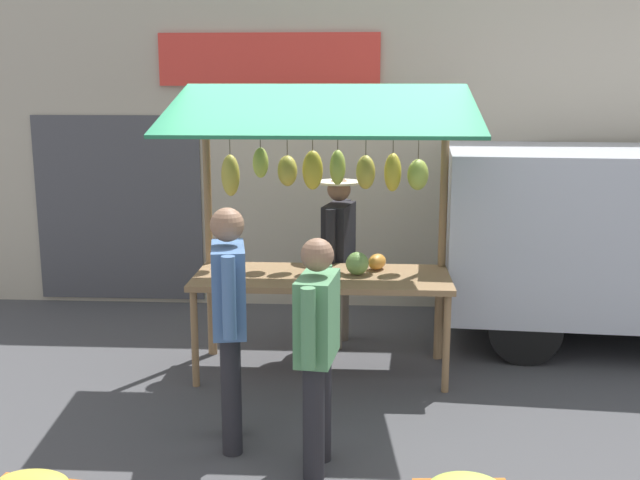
{
  "coord_description": "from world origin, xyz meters",
  "views": [
    {
      "loc": [
        -0.36,
        6.43,
        2.51
      ],
      "look_at": [
        0.0,
        0.3,
        1.25
      ],
      "focal_mm": 43.26,
      "sensor_mm": 36.0,
      "label": 1
    }
  ],
  "objects_px": {
    "market_stall": "(325,196)",
    "shopper_with_ponytail": "(317,340)",
    "shopper_in_striped_shirt": "(229,310)",
    "vendor_with_sunhat": "(339,247)"
  },
  "relations": [
    {
      "from": "market_stall",
      "to": "shopper_with_ponytail",
      "type": "bearing_deg",
      "value": 91.62
    },
    {
      "from": "market_stall",
      "to": "vendor_with_sunhat",
      "type": "xyz_separation_m",
      "value": [
        -0.1,
        -0.68,
        -0.6
      ]
    },
    {
      "from": "market_stall",
      "to": "shopper_in_striped_shirt",
      "type": "xyz_separation_m",
      "value": [
        0.57,
        1.49,
        -0.57
      ]
    },
    {
      "from": "shopper_with_ponytail",
      "to": "shopper_in_striped_shirt",
      "type": "distance_m",
      "value": 0.71
    },
    {
      "from": "vendor_with_sunhat",
      "to": "shopper_in_striped_shirt",
      "type": "height_order",
      "value": "shopper_in_striped_shirt"
    },
    {
      "from": "market_stall",
      "to": "shopper_with_ponytail",
      "type": "height_order",
      "value": "market_stall"
    },
    {
      "from": "market_stall",
      "to": "shopper_with_ponytail",
      "type": "xyz_separation_m",
      "value": [
        -0.05,
        1.81,
        -0.67
      ]
    },
    {
      "from": "market_stall",
      "to": "shopper_in_striped_shirt",
      "type": "bearing_deg",
      "value": 68.97
    },
    {
      "from": "vendor_with_sunhat",
      "to": "shopper_with_ponytail",
      "type": "height_order",
      "value": "vendor_with_sunhat"
    },
    {
      "from": "market_stall",
      "to": "shopper_with_ponytail",
      "type": "distance_m",
      "value": 1.93
    }
  ]
}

